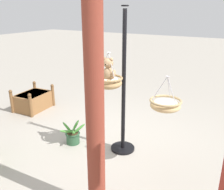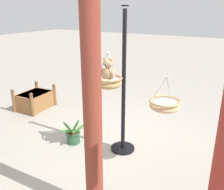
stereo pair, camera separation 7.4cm
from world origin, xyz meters
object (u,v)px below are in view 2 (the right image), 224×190
object	(u,v)px
hanging_basket_with_teddy	(109,82)
wooden_planter_box	(35,100)
display_pole_central	(123,109)
hanging_basket_left_high	(165,105)
teddy_bear	(108,72)
potted_plant_fern_front	(73,135)
greenhouse_pillar_right	(92,106)

from	to	relation	value
hanging_basket_with_teddy	wooden_planter_box	distance (m)	3.11
display_pole_central	hanging_basket_left_high	distance (m)	0.92
teddy_bear	potted_plant_fern_front	bearing A→B (deg)	1.22
greenhouse_pillar_right	wooden_planter_box	world-z (taller)	greenhouse_pillar_right
hanging_basket_with_teddy	hanging_basket_left_high	size ratio (longest dim) A/B	1.12
display_pole_central	teddy_bear	bearing A→B (deg)	61.06
teddy_bear	potted_plant_fern_front	world-z (taller)	teddy_bear
teddy_bear	greenhouse_pillar_right	world-z (taller)	greenhouse_pillar_right
potted_plant_fern_front	teddy_bear	bearing A→B (deg)	-178.78
hanging_basket_left_high	teddy_bear	bearing A→B (deg)	2.66
display_pole_central	potted_plant_fern_front	bearing A→B (deg)	16.93
teddy_bear	wooden_planter_box	bearing A→B (deg)	-17.14
display_pole_central	wooden_planter_box	world-z (taller)	display_pole_central
hanging_basket_with_teddy	potted_plant_fern_front	distance (m)	1.44
teddy_bear	hanging_basket_left_high	bearing A→B (deg)	-177.34
teddy_bear	greenhouse_pillar_right	bearing A→B (deg)	114.43
hanging_basket_with_teddy	teddy_bear	world-z (taller)	hanging_basket_with_teddy
hanging_basket_with_teddy	hanging_basket_left_high	distance (m)	1.00
display_pole_central	wooden_planter_box	size ratio (longest dim) A/B	2.65
display_pole_central	hanging_basket_with_teddy	size ratio (longest dim) A/B	4.23
display_pole_central	potted_plant_fern_front	size ratio (longest dim) A/B	4.37
hanging_basket_left_high	potted_plant_fern_front	distance (m)	2.02
wooden_planter_box	potted_plant_fern_front	bearing A→B (deg)	156.21
greenhouse_pillar_right	potted_plant_fern_front	size ratio (longest dim) A/B	5.23
teddy_bear	greenhouse_pillar_right	distance (m)	1.35
wooden_planter_box	potted_plant_fern_front	world-z (taller)	wooden_planter_box
greenhouse_pillar_right	teddy_bear	bearing A→B (deg)	-65.57
display_pole_central	teddy_bear	size ratio (longest dim) A/B	6.21
teddy_bear	hanging_basket_with_teddy	bearing A→B (deg)	-90.00
greenhouse_pillar_right	hanging_basket_with_teddy	bearing A→B (deg)	-65.94
potted_plant_fern_front	wooden_planter_box	bearing A→B (deg)	-23.79
teddy_bear	greenhouse_pillar_right	xyz separation A→B (m)	(-0.56, 1.23, -0.06)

